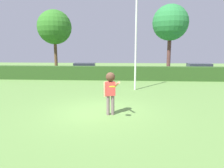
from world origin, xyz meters
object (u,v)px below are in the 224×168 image
Objects in this scene: lamppost at (136,39)px; parked_car_blue at (199,69)px; frisbee at (113,87)px; person at (110,87)px; birch_tree at (170,23)px; parked_car_black at (85,68)px; oak_tree at (54,27)px.

lamppost reaches higher than parked_car_blue.
frisbee is 0.06× the size of parked_car_blue.
person is 0.25× the size of birch_tree.
frisbee is 16.29m from birch_tree.
oak_tree is at bearing 161.00° from parked_car_black.
lamppost reaches higher than parked_car_black.
parked_car_blue is (7.93, 13.93, -0.67)m from frisbee.
person is 15.44m from parked_car_blue.
birch_tree is (-2.88, 1.03, 4.65)m from parked_car_blue.
parked_car_black is at bearing 105.66° from person.
parked_car_black and parked_car_blue have the same top height.
person reaches higher than parked_car_black.
frisbee is 0.04× the size of lamppost.
person is 13.64m from parked_car_black.
person is at bearing 100.39° from frisbee.
person is 15.67m from birch_tree.
birch_tree is at bearing 69.89° from person.
parked_car_blue is (8.07, 13.16, -0.51)m from person.
lamppost is at bearing -114.11° from birch_tree.
parked_car_black is at bearing 105.37° from frisbee.
birch_tree reaches higher than parked_car_black.
parked_car_black is at bearing -179.83° from parked_car_blue.
parked_car_black is at bearing -173.14° from birch_tree.
birch_tree reaches higher than oak_tree.
parked_car_blue is 15.86m from oak_tree.
lamppost is 12.37m from oak_tree.
birch_tree is at bearing 71.35° from frisbee.
lamppost is at bearing -131.28° from parked_car_blue.
person is at bearing -110.11° from birch_tree.
lamppost is 9.54m from parked_car_black.
frisbee is 0.04× the size of birch_tree.
oak_tree is at bearing 133.32° from lamppost.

